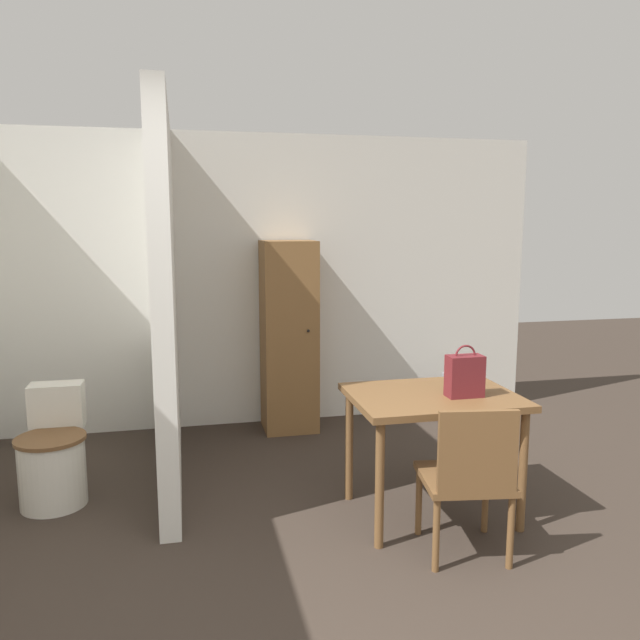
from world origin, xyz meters
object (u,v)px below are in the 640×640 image
(wooden_cabinet, at_px, (289,336))
(space_heater, at_px, (462,400))
(dining_table, at_px, (433,409))
(toilet, at_px, (53,457))
(handbag, at_px, (465,375))
(wooden_chair, at_px, (468,475))

(wooden_cabinet, height_order, space_heater, wooden_cabinet)
(dining_table, distance_m, toilet, 2.39)
(toilet, xyz_separation_m, space_heater, (3.17, 0.80, -0.06))
(handbag, distance_m, wooden_cabinet, 2.00)
(wooden_cabinet, relative_size, space_heater, 3.40)
(dining_table, xyz_separation_m, space_heater, (0.91, 1.49, -0.42))
(handbag, bearing_deg, dining_table, 148.80)
(wooden_cabinet, distance_m, space_heater, 1.60)
(toilet, distance_m, wooden_cabinet, 2.08)
(toilet, relative_size, handbag, 2.33)
(wooden_cabinet, bearing_deg, handbag, -69.05)
(wooden_cabinet, xyz_separation_m, space_heater, (1.47, -0.28, -0.57))
(wooden_chair, distance_m, wooden_cabinet, 2.37)
(toilet, bearing_deg, wooden_cabinet, 32.59)
(wooden_chair, distance_m, space_heater, 2.21)
(toilet, height_order, wooden_cabinet, wooden_cabinet)
(dining_table, xyz_separation_m, handbag, (0.15, -0.09, 0.22))
(handbag, bearing_deg, space_heater, 64.49)
(toilet, xyz_separation_m, handbag, (2.41, -0.78, 0.59))
(wooden_cabinet, bearing_deg, toilet, -147.41)
(space_heater, bearing_deg, dining_table, -121.40)
(wooden_chair, distance_m, handbag, 0.62)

